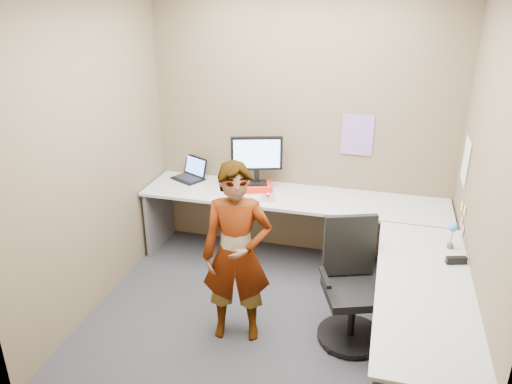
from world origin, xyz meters
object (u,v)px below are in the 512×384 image
(person, at_px, (237,254))
(desk, at_px, (329,243))
(monitor, at_px, (257,156))
(office_chair, at_px, (351,293))

(person, bearing_deg, desk, 32.93)
(monitor, height_order, office_chair, monitor)
(desk, distance_m, monitor, 1.17)
(desk, height_order, office_chair, office_chair)
(desk, bearing_deg, person, -134.95)
(office_chair, bearing_deg, desk, 99.16)
(desk, xyz_separation_m, monitor, (-0.82, 0.68, 0.49))
(office_chair, bearing_deg, person, 172.98)
(office_chair, xyz_separation_m, person, (-0.87, -0.21, 0.33))
(monitor, bearing_deg, office_chair, -63.08)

